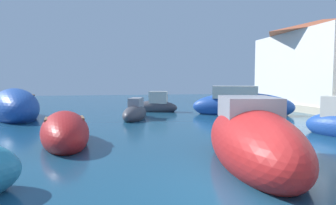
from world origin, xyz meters
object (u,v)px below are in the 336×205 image
moored_boat_9 (155,106)px  moored_boat_2 (65,132)px  moored_boat_0 (242,105)px  moored_boat_5 (135,113)px  moored_boat_4 (252,140)px  moored_boat_3 (15,107)px  waterfront_building_annex (321,61)px

moored_boat_9 → moored_boat_2: bearing=82.5°
moored_boat_0 → moored_boat_5: moored_boat_0 is taller
moored_boat_2 → moored_boat_4: moored_boat_4 is taller
moored_boat_2 → moored_boat_3: (-3.68, 7.92, 0.22)m
moored_boat_4 → moored_boat_9: (-0.36, 13.20, -0.16)m
moored_boat_2 → moored_boat_4: size_ratio=0.71×
moored_boat_2 → waterfront_building_annex: (17.25, 8.97, 3.25)m
moored_boat_4 → moored_boat_3: bearing=-128.9°
moored_boat_2 → moored_boat_3: 8.74m
moored_boat_2 → moored_boat_5: bearing=145.6°
moored_boat_4 → moored_boat_9: 13.21m
moored_boat_5 → waterfront_building_annex: size_ratio=0.36×
moored_boat_0 → waterfront_building_annex: waterfront_building_annex is taller
moored_boat_5 → moored_boat_9: bearing=173.7°
moored_boat_3 → waterfront_building_annex: 21.18m
moored_boat_4 → moored_boat_5: (-2.17, 9.45, -0.23)m
moored_boat_4 → waterfront_building_annex: waterfront_building_annex is taller
moored_boat_2 → moored_boat_0: bearing=116.9°
moored_boat_3 → waterfront_building_annex: size_ratio=0.71×
moored_boat_0 → moored_boat_9: moored_boat_0 is taller
moored_boat_0 → waterfront_building_annex: size_ratio=0.67×
moored_boat_0 → waterfront_building_annex: (7.39, 2.13, 3.04)m
moored_boat_4 → moored_boat_9: size_ratio=1.91×
moored_boat_2 → waterfront_building_annex: bearing=109.6°
moored_boat_0 → moored_boat_5: bearing=-150.1°
moored_boat_5 → waterfront_building_annex: bearing=121.1°
moored_boat_0 → moored_boat_5: (-6.84, -0.78, -0.26)m
moored_boat_0 → moored_boat_2: bearing=-121.9°
moored_boat_3 → moored_boat_5: moored_boat_3 is taller
waterfront_building_annex → moored_boat_4: bearing=-134.3°
moored_boat_2 → moored_boat_3: size_ratio=0.65×
moored_boat_3 → moored_boat_4: moored_boat_3 is taller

